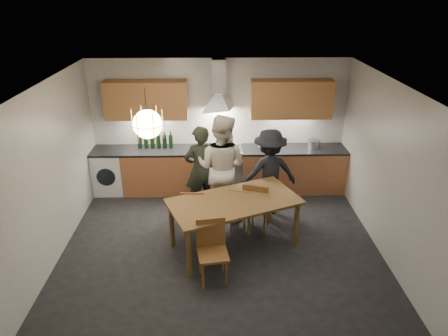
{
  "coord_description": "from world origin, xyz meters",
  "views": [
    {
      "loc": [
        -0.07,
        -5.32,
        3.83
      ],
      "look_at": [
        0.06,
        0.4,
        1.2
      ],
      "focal_mm": 32.0,
      "sensor_mm": 36.0,
      "label": 1
    }
  ],
  "objects_px": {
    "person_mid": "(221,167)",
    "stock_pot": "(314,144)",
    "dining_table": "(234,206)",
    "chair_back_left": "(193,210)",
    "mixing_bowl": "(266,147)",
    "chair_front": "(212,246)",
    "wine_bottles": "(155,140)",
    "person_left": "(200,169)",
    "person_right": "(269,172)"
  },
  "relations": [
    {
      "from": "dining_table",
      "to": "mixing_bowl",
      "type": "xyz_separation_m",
      "value": [
        0.7,
        1.94,
        0.2
      ]
    },
    {
      "from": "dining_table",
      "to": "person_left",
      "type": "height_order",
      "value": "person_left"
    },
    {
      "from": "person_left",
      "to": "stock_pot",
      "type": "relative_size",
      "value": 7.07
    },
    {
      "from": "wine_bottles",
      "to": "mixing_bowl",
      "type": "bearing_deg",
      "value": -2.06
    },
    {
      "from": "dining_table",
      "to": "mixing_bowl",
      "type": "relative_size",
      "value": 7.69
    },
    {
      "from": "mixing_bowl",
      "to": "stock_pot",
      "type": "distance_m",
      "value": 0.95
    },
    {
      "from": "person_mid",
      "to": "mixing_bowl",
      "type": "bearing_deg",
      "value": -112.0
    },
    {
      "from": "wine_bottles",
      "to": "dining_table",
      "type": "bearing_deg",
      "value": -54.12
    },
    {
      "from": "chair_front",
      "to": "stock_pot",
      "type": "xyz_separation_m",
      "value": [
        1.99,
        2.67,
        0.46
      ]
    },
    {
      "from": "person_mid",
      "to": "stock_pot",
      "type": "relative_size",
      "value": 8.24
    },
    {
      "from": "person_left",
      "to": "person_mid",
      "type": "bearing_deg",
      "value": 127.91
    },
    {
      "from": "person_left",
      "to": "stock_pot",
      "type": "xyz_separation_m",
      "value": [
        2.21,
        0.74,
        0.17
      ]
    },
    {
      "from": "chair_back_left",
      "to": "person_left",
      "type": "relative_size",
      "value": 0.52
    },
    {
      "from": "chair_front",
      "to": "stock_pot",
      "type": "distance_m",
      "value": 3.36
    },
    {
      "from": "chair_front",
      "to": "person_right",
      "type": "xyz_separation_m",
      "value": [
        1.01,
        1.78,
        0.28
      ]
    },
    {
      "from": "chair_front",
      "to": "person_left",
      "type": "distance_m",
      "value": 1.96
    },
    {
      "from": "person_mid",
      "to": "person_right",
      "type": "height_order",
      "value": "person_mid"
    },
    {
      "from": "dining_table",
      "to": "chair_back_left",
      "type": "xyz_separation_m",
      "value": [
        -0.65,
        0.32,
        -0.25
      ]
    },
    {
      "from": "person_mid",
      "to": "wine_bottles",
      "type": "relative_size",
      "value": 2.75
    },
    {
      "from": "chair_front",
      "to": "stock_pot",
      "type": "height_order",
      "value": "stock_pot"
    },
    {
      "from": "person_mid",
      "to": "person_right",
      "type": "relative_size",
      "value": 1.18
    },
    {
      "from": "dining_table",
      "to": "person_left",
      "type": "distance_m",
      "value": 1.32
    },
    {
      "from": "person_mid",
      "to": "chair_front",
      "type": "bearing_deg",
      "value": 105.51
    },
    {
      "from": "person_left",
      "to": "mixing_bowl",
      "type": "relative_size",
      "value": 5.7
    },
    {
      "from": "chair_back_left",
      "to": "mixing_bowl",
      "type": "bearing_deg",
      "value": -127.74
    },
    {
      "from": "wine_bottles",
      "to": "chair_front",
      "type": "bearing_deg",
      "value": -67.86
    },
    {
      "from": "chair_back_left",
      "to": "person_right",
      "type": "bearing_deg",
      "value": -148.86
    },
    {
      "from": "person_left",
      "to": "chair_front",
      "type": "bearing_deg",
      "value": 73.51
    },
    {
      "from": "person_mid",
      "to": "stock_pot",
      "type": "xyz_separation_m",
      "value": [
        1.83,
        0.95,
        0.04
      ]
    },
    {
      "from": "chair_front",
      "to": "stock_pot",
      "type": "relative_size",
      "value": 3.96
    },
    {
      "from": "stock_pot",
      "to": "wine_bottles",
      "type": "xyz_separation_m",
      "value": [
        -3.11,
        0.08,
        0.09
      ]
    },
    {
      "from": "person_left",
      "to": "wine_bottles",
      "type": "height_order",
      "value": "person_left"
    },
    {
      "from": "chair_back_left",
      "to": "wine_bottles",
      "type": "distance_m",
      "value": 1.97
    },
    {
      "from": "chair_back_left",
      "to": "chair_front",
      "type": "distance_m",
      "value": 1.1
    },
    {
      "from": "chair_front",
      "to": "person_mid",
      "type": "bearing_deg",
      "value": 75.98
    },
    {
      "from": "mixing_bowl",
      "to": "stock_pot",
      "type": "relative_size",
      "value": 1.24
    },
    {
      "from": "mixing_bowl",
      "to": "chair_back_left",
      "type": "bearing_deg",
      "value": -129.93
    },
    {
      "from": "chair_front",
      "to": "wine_bottles",
      "type": "relative_size",
      "value": 1.32
    },
    {
      "from": "person_right",
      "to": "stock_pot",
      "type": "relative_size",
      "value": 6.97
    },
    {
      "from": "stock_pot",
      "to": "chair_front",
      "type": "bearing_deg",
      "value": -126.72
    },
    {
      "from": "chair_front",
      "to": "person_left",
      "type": "height_order",
      "value": "person_left"
    },
    {
      "from": "wine_bottles",
      "to": "person_mid",
      "type": "bearing_deg",
      "value": -38.96
    },
    {
      "from": "dining_table",
      "to": "person_right",
      "type": "bearing_deg",
      "value": 34.71
    },
    {
      "from": "chair_back_left",
      "to": "mixing_bowl",
      "type": "xyz_separation_m",
      "value": [
        1.35,
        1.62,
        0.45
      ]
    },
    {
      "from": "chair_front",
      "to": "dining_table",
      "type": "bearing_deg",
      "value": 56.3
    },
    {
      "from": "dining_table",
      "to": "stock_pot",
      "type": "bearing_deg",
      "value": 26.75
    },
    {
      "from": "person_mid",
      "to": "wine_bottles",
      "type": "height_order",
      "value": "person_mid"
    },
    {
      "from": "chair_back_left",
      "to": "person_mid",
      "type": "bearing_deg",
      "value": -123.1
    },
    {
      "from": "person_right",
      "to": "chair_back_left",
      "type": "bearing_deg",
      "value": 17.95
    },
    {
      "from": "dining_table",
      "to": "person_right",
      "type": "xyz_separation_m",
      "value": [
        0.67,
        1.05,
        0.07
      ]
    }
  ]
}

